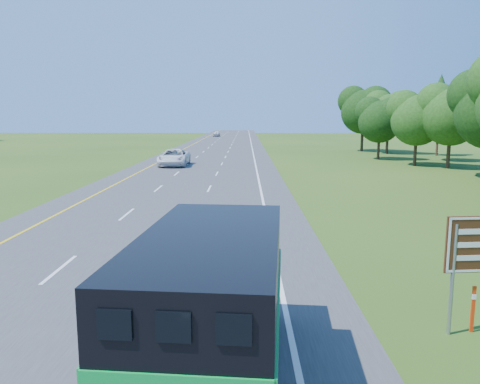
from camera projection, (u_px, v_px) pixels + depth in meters
The scene contains 6 objects.
road at pixel (207, 161), 54.22m from camera, with size 15.00×260.00×0.04m, color #38383A.
lane_markings at pixel (207, 161), 54.21m from camera, with size 11.15×260.00×0.01m.
horse_truck at pixel (216, 305), 8.43m from camera, with size 2.79×7.32×3.18m.
white_suv at pixel (174, 157), 49.21m from camera, with size 2.88×6.26×1.74m, color white.
far_car at pixel (217, 134), 124.09m from camera, with size 1.70×4.21×1.44m, color silver.
delineator at pixel (473, 308), 11.13m from camera, with size 0.09×0.05×1.15m.
Camera 1 is at (4.44, -4.05, 5.10)m, focal length 35.00 mm.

